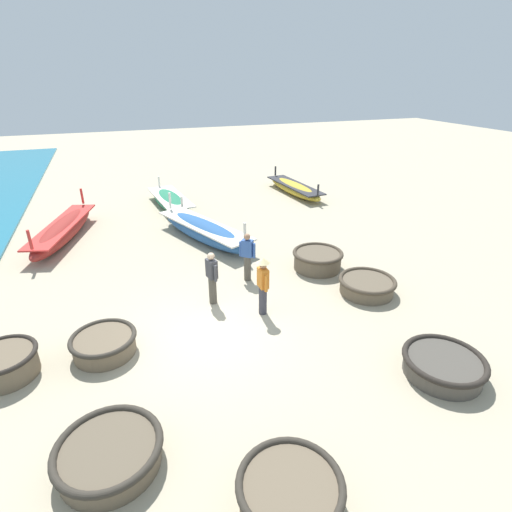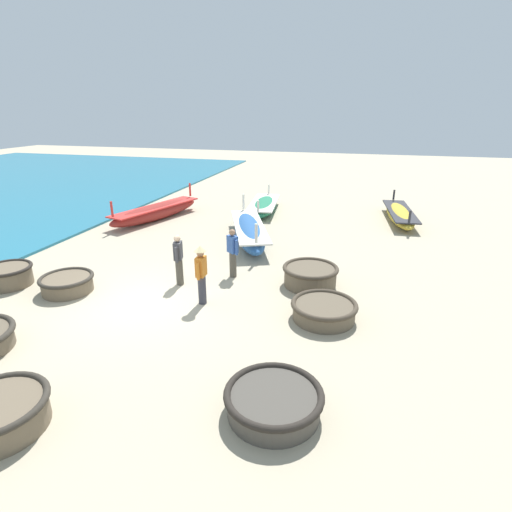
{
  "view_description": "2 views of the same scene",
  "coord_description": "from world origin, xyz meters",
  "views": [
    {
      "loc": [
        -1.84,
        -8.34,
        6.04
      ],
      "look_at": [
        1.96,
        2.13,
        0.87
      ],
      "focal_mm": 28.0,
      "sensor_mm": 36.0,
      "label": 1
    },
    {
      "loc": [
        5.49,
        -8.82,
        5.08
      ],
      "look_at": [
        2.64,
        1.75,
        0.99
      ],
      "focal_mm": 28.0,
      "sensor_mm": 36.0,
      "label": 2
    }
  ],
  "objects": [
    {
      "name": "ground_plane",
      "position": [
        0.0,
        0.0,
        0.0
      ],
      "size": [
        80.0,
        80.0,
        0.0
      ],
      "primitive_type": "plane",
      "color": "tan"
    },
    {
      "name": "coracle_weathered",
      "position": [
        4.2,
        2.27,
        0.34
      ],
      "size": [
        1.68,
        1.68,
        0.62
      ],
      "color": "brown",
      "rests_on": "ground"
    },
    {
      "name": "coracle_center",
      "position": [
        4.32,
        -3.29,
        0.26
      ],
      "size": [
        1.77,
        1.77,
        0.47
      ],
      "color": "#4C473F",
      "rests_on": "ground"
    },
    {
      "name": "coracle_nearest",
      "position": [
        -2.59,
        -0.01,
        0.27
      ],
      "size": [
        1.52,
        1.52,
        0.49
      ],
      "color": "brown",
      "rests_on": "ground"
    },
    {
      "name": "coracle_beside_post",
      "position": [
        4.82,
        0.31,
        0.26
      ],
      "size": [
        1.7,
        1.7,
        0.47
      ],
      "color": "brown",
      "rests_on": "ground"
    },
    {
      "name": "coracle_tilted",
      "position": [
        -4.62,
        -0.09,
        0.33
      ],
      "size": [
        1.42,
        1.42,
        0.61
      ],
      "color": "brown",
      "rests_on": "ground"
    },
    {
      "name": "long_boat_red_hull",
      "position": [
        1.21,
        5.99,
        0.4
      ],
      "size": [
        3.01,
        5.38,
        1.39
      ],
      "color": "#285693",
      "rests_on": "ground"
    },
    {
      "name": "long_boat_white_hull",
      "position": [
        -3.97,
        7.91,
        0.39
      ],
      "size": [
        2.49,
        5.51,
        1.37
      ],
      "color": "maroon",
      "rests_on": "ground"
    },
    {
      "name": "long_boat_green_hull",
      "position": [
        0.64,
        10.77,
        0.31
      ],
      "size": [
        1.74,
        4.58,
        1.04
      ],
      "color": "#237551",
      "rests_on": "ground"
    },
    {
      "name": "long_boat_ochre_hull",
      "position": [
        7.3,
        10.73,
        0.31
      ],
      "size": [
        1.47,
        4.95,
        1.05
      ],
      "color": "gold",
      "rests_on": "ground"
    },
    {
      "name": "fisherman_standing_right",
      "position": [
        1.74,
        2.31,
        0.84
      ],
      "size": [
        0.44,
        0.38,
        1.57
      ],
      "color": "#4C473D",
      "rests_on": "ground"
    },
    {
      "name": "fisherman_crouching",
      "position": [
        0.36,
        1.32,
        0.84
      ],
      "size": [
        0.29,
        0.52,
        1.57
      ],
      "color": "#4C473D",
      "rests_on": "ground"
    },
    {
      "name": "fisherman_hauling",
      "position": [
        1.5,
        0.33,
        0.96
      ],
      "size": [
        0.36,
        0.53,
        1.67
      ],
      "color": "#383842",
      "rests_on": "ground"
    }
  ]
}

